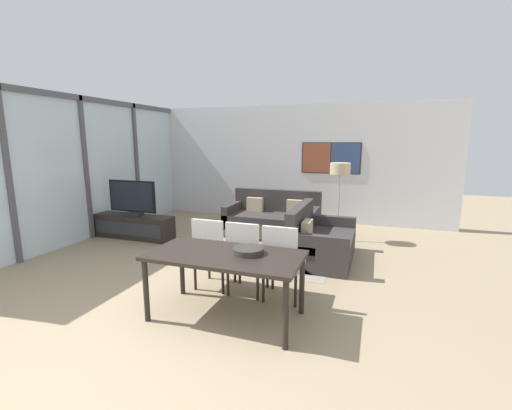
{
  "coord_description": "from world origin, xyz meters",
  "views": [
    {
      "loc": [
        2.09,
        -2.19,
        1.95
      ],
      "look_at": [
        0.32,
        2.81,
        0.95
      ],
      "focal_mm": 24.0,
      "sensor_mm": 36.0,
      "label": 1
    }
  ],
  "objects_px": {
    "dining_table": "(225,260)",
    "dining_chair_right": "(282,259)",
    "tv_console": "(134,227)",
    "sofa_side": "(318,243)",
    "dining_chair_centre": "(246,254)",
    "coffee_table": "(250,237)",
    "dining_chair_left": "(212,250)",
    "fruit_bowl": "(248,250)",
    "television": "(132,198)",
    "floor_lamp": "(340,174)",
    "sofa_main": "(273,220)"
  },
  "relations": [
    {
      "from": "dining_chair_centre",
      "to": "fruit_bowl",
      "type": "height_order",
      "value": "dining_chair_centre"
    },
    {
      "from": "dining_chair_centre",
      "to": "dining_chair_left",
      "type": "bearing_deg",
      "value": 177.92
    },
    {
      "from": "coffee_table",
      "to": "dining_table",
      "type": "xyz_separation_m",
      "value": [
        0.54,
        -2.24,
        0.39
      ]
    },
    {
      "from": "dining_table",
      "to": "sofa_main",
      "type": "bearing_deg",
      "value": 98.48
    },
    {
      "from": "coffee_table",
      "to": "dining_chair_left",
      "type": "bearing_deg",
      "value": -87.82
    },
    {
      "from": "dining_table",
      "to": "television",
      "type": "bearing_deg",
      "value": 143.4
    },
    {
      "from": "television",
      "to": "sofa_side",
      "type": "relative_size",
      "value": 0.71
    },
    {
      "from": "dining_chair_left",
      "to": "dining_table",
      "type": "bearing_deg",
      "value": -52.86
    },
    {
      "from": "fruit_bowl",
      "to": "tv_console",
      "type": "bearing_deg",
      "value": 146.44
    },
    {
      "from": "dining_table",
      "to": "fruit_bowl",
      "type": "height_order",
      "value": "fruit_bowl"
    },
    {
      "from": "fruit_bowl",
      "to": "coffee_table",
      "type": "bearing_deg",
      "value": 109.85
    },
    {
      "from": "sofa_side",
      "to": "dining_chair_left",
      "type": "bearing_deg",
      "value": 145.46
    },
    {
      "from": "sofa_main",
      "to": "floor_lamp",
      "type": "height_order",
      "value": "floor_lamp"
    },
    {
      "from": "television",
      "to": "floor_lamp",
      "type": "height_order",
      "value": "floor_lamp"
    },
    {
      "from": "coffee_table",
      "to": "floor_lamp",
      "type": "xyz_separation_m",
      "value": [
        1.37,
        1.27,
        1.05
      ]
    },
    {
      "from": "dining_table",
      "to": "floor_lamp",
      "type": "xyz_separation_m",
      "value": [
        0.83,
        3.5,
        0.66
      ]
    },
    {
      "from": "coffee_table",
      "to": "floor_lamp",
      "type": "bearing_deg",
      "value": 42.65
    },
    {
      "from": "dining_chair_right",
      "to": "floor_lamp",
      "type": "xyz_separation_m",
      "value": [
        0.35,
        2.91,
        0.79
      ]
    },
    {
      "from": "dining_chair_centre",
      "to": "sofa_side",
      "type": "bearing_deg",
      "value": 68.71
    },
    {
      "from": "dining_table",
      "to": "tv_console",
      "type": "bearing_deg",
      "value": 143.41
    },
    {
      "from": "sofa_side",
      "to": "floor_lamp",
      "type": "distance_m",
      "value": 1.63
    },
    {
      "from": "tv_console",
      "to": "sofa_side",
      "type": "height_order",
      "value": "sofa_side"
    },
    {
      "from": "floor_lamp",
      "to": "dining_chair_left",
      "type": "bearing_deg",
      "value": -114.57
    },
    {
      "from": "dining_chair_left",
      "to": "fruit_bowl",
      "type": "relative_size",
      "value": 2.85
    },
    {
      "from": "sofa_side",
      "to": "dining_chair_right",
      "type": "xyz_separation_m",
      "value": [
        -0.16,
        -1.67,
        0.25
      ]
    },
    {
      "from": "tv_console",
      "to": "floor_lamp",
      "type": "distance_m",
      "value": 4.24
    },
    {
      "from": "television",
      "to": "dining_table",
      "type": "relative_size",
      "value": 0.64
    },
    {
      "from": "coffee_table",
      "to": "dining_chair_right",
      "type": "xyz_separation_m",
      "value": [
        1.02,
        -1.64,
        0.26
      ]
    },
    {
      "from": "dining_chair_left",
      "to": "television",
      "type": "bearing_deg",
      "value": 147.54
    },
    {
      "from": "sofa_main",
      "to": "dining_chair_left",
      "type": "relative_size",
      "value": 2.0
    },
    {
      "from": "dining_chair_left",
      "to": "dining_chair_right",
      "type": "height_order",
      "value": "same"
    },
    {
      "from": "coffee_table",
      "to": "fruit_bowl",
      "type": "relative_size",
      "value": 2.92
    },
    {
      "from": "dining_chair_left",
      "to": "floor_lamp",
      "type": "bearing_deg",
      "value": 65.43
    },
    {
      "from": "dining_table",
      "to": "dining_chair_right",
      "type": "xyz_separation_m",
      "value": [
        0.48,
        0.6,
        -0.13
      ]
    },
    {
      "from": "dining_chair_left",
      "to": "floor_lamp",
      "type": "height_order",
      "value": "floor_lamp"
    },
    {
      "from": "dining_chair_left",
      "to": "floor_lamp",
      "type": "xyz_separation_m",
      "value": [
        1.31,
        2.87,
        0.79
      ]
    },
    {
      "from": "sofa_side",
      "to": "dining_chair_centre",
      "type": "distance_m",
      "value": 1.79
    },
    {
      "from": "television",
      "to": "dining_chair_right",
      "type": "relative_size",
      "value": 1.11
    },
    {
      "from": "sofa_main",
      "to": "dining_table",
      "type": "distance_m",
      "value": 3.69
    },
    {
      "from": "television",
      "to": "fruit_bowl",
      "type": "height_order",
      "value": "television"
    },
    {
      "from": "coffee_table",
      "to": "dining_chair_right",
      "type": "height_order",
      "value": "dining_chair_right"
    },
    {
      "from": "sofa_side",
      "to": "television",
      "type": "bearing_deg",
      "value": 89.66
    },
    {
      "from": "tv_console",
      "to": "dining_chair_left",
      "type": "relative_size",
      "value": 1.75
    },
    {
      "from": "sofa_side",
      "to": "dining_chair_right",
      "type": "distance_m",
      "value": 1.7
    },
    {
      "from": "sofa_side",
      "to": "coffee_table",
      "type": "relative_size",
      "value": 1.53
    },
    {
      "from": "floor_lamp",
      "to": "fruit_bowl",
      "type": "bearing_deg",
      "value": -99.91
    },
    {
      "from": "dining_chair_right",
      "to": "fruit_bowl",
      "type": "relative_size",
      "value": 2.85
    },
    {
      "from": "dining_chair_left",
      "to": "fruit_bowl",
      "type": "xyz_separation_m",
      "value": [
        0.72,
        -0.55,
        0.24
      ]
    },
    {
      "from": "coffee_table",
      "to": "dining_table",
      "type": "relative_size",
      "value": 0.59
    },
    {
      "from": "dining_chair_right",
      "to": "floor_lamp",
      "type": "relative_size",
      "value": 0.63
    }
  ]
}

